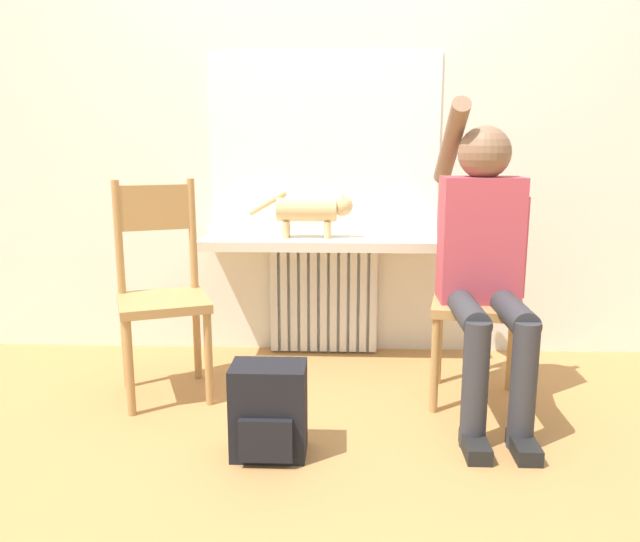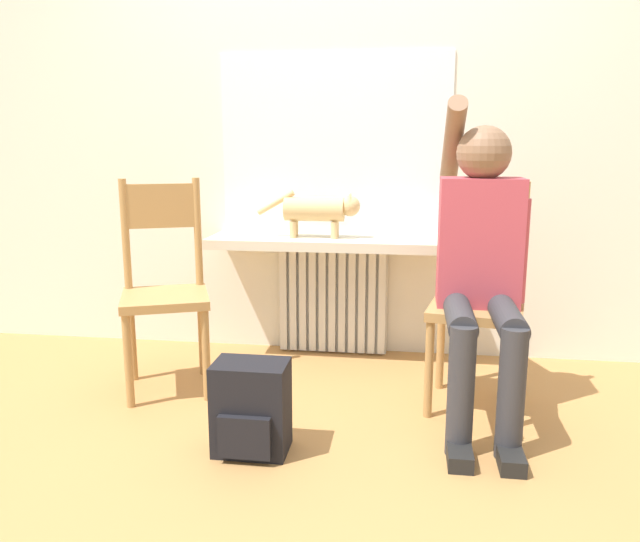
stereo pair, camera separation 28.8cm
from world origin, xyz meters
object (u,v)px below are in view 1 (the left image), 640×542
Objects in this scene: cat at (312,210)px; backpack at (269,411)px; person at (484,254)px; chair_left at (161,289)px; chair_right at (478,292)px.

cat is 1.24m from backpack.
backpack is at bearing -152.30° from person.
person reaches higher than chair_left.
chair_right is 0.95m from cat.
person is at bearing -38.86° from cat.
backpack is at bearing -68.08° from chair_left.
chair_right is at bearing -32.17° from cat.
person is at bearing -82.97° from chair_right.
backpack is (-0.87, -0.58, -0.32)m from chair_right.
chair_left is 1.43m from person.
chair_left reaches higher than cat.
person is 1.10m from backpack.
chair_right is (1.42, 0.00, 0.00)m from chair_left.
chair_left is 0.74× the size of person.
person is (1.41, -0.13, 0.19)m from chair_left.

